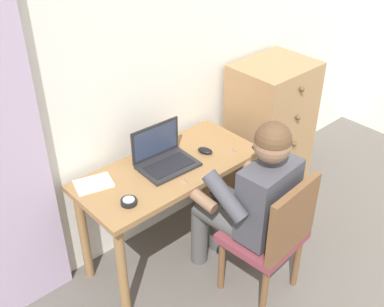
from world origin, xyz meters
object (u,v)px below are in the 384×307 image
at_px(dresser, 269,132).
at_px(chair, 273,234).
at_px(laptop, 164,157).
at_px(desk_clock, 129,202).
at_px(notebook_pad, 94,184).
at_px(person_seated, 250,195).
at_px(computer_mouse, 205,151).
at_px(desk, 169,183).

xyz_separation_m(dresser, chair, (-0.79, -0.70, -0.06)).
height_order(dresser, laptop, dresser).
distance_m(laptop, desk_clock, 0.42).
bearing_deg(dresser, notebook_pad, 176.15).
xyz_separation_m(person_seated, desk_clock, (-0.60, 0.34, 0.07)).
height_order(computer_mouse, notebook_pad, computer_mouse).
bearing_deg(dresser, desk_clock, -172.76).
relative_size(person_seated, notebook_pad, 5.64).
relative_size(computer_mouse, desk_clock, 1.11).
xyz_separation_m(desk, chair, (0.23, -0.65, -0.12)).
distance_m(chair, desk_clock, 0.85).
height_order(chair, notebook_pad, chair).
distance_m(chair, notebook_pad, 1.07).
relative_size(desk, laptop, 3.29).
height_order(desk_clock, notebook_pad, desk_clock).
relative_size(dresser, desk_clock, 12.06).
relative_size(desk, notebook_pad, 5.50).
bearing_deg(laptop, computer_mouse, -16.01).
relative_size(person_seated, laptop, 3.37).
height_order(dresser, person_seated, person_seated).
bearing_deg(chair, notebook_pad, 129.51).
xyz_separation_m(person_seated, computer_mouse, (0.05, 0.44, 0.07)).
bearing_deg(laptop, desk, -87.53).
relative_size(desk, chair, 1.33).
bearing_deg(desk_clock, notebook_pad, 100.07).
bearing_deg(notebook_pad, laptop, 2.16).
relative_size(computer_mouse, notebook_pad, 0.48).
relative_size(dresser, laptop, 3.09).
distance_m(chair, computer_mouse, 0.67).
bearing_deg(desk, chair, -70.82).
xyz_separation_m(desk, person_seated, (0.21, -0.47, 0.06)).
distance_m(laptop, computer_mouse, 0.28).
distance_m(desk, person_seated, 0.52).
relative_size(dresser, computer_mouse, 10.85).
height_order(desk, computer_mouse, computer_mouse).
distance_m(chair, laptop, 0.79).
bearing_deg(chair, dresser, 41.69).
distance_m(desk, chair, 0.70).
relative_size(chair, person_seated, 0.73).
distance_m(desk_clock, notebook_pad, 0.28).
bearing_deg(desk, desk_clock, -161.68).
bearing_deg(dresser, person_seated, -146.96).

